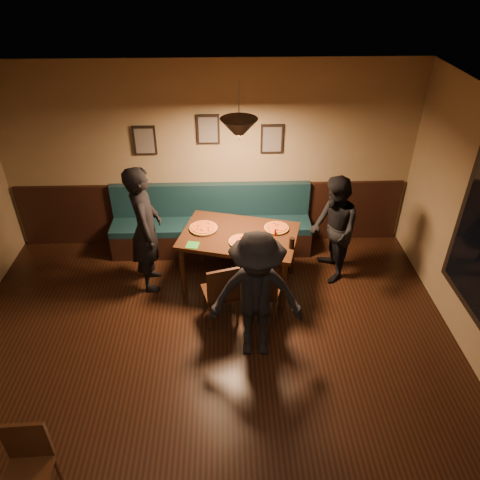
{
  "coord_description": "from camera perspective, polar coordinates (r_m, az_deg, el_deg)",
  "views": [
    {
      "loc": [
        0.23,
        -2.72,
        4.1
      ],
      "look_at": [
        0.4,
        2.02,
        0.95
      ],
      "focal_mm": 34.25,
      "sensor_mm": 36.0,
      "label": 1
    }
  ],
  "objects": [
    {
      "name": "pendant_lamp",
      "position": [
        5.41,
        -0.13,
        13.64
      ],
      "size": [
        0.44,
        0.44,
        0.25
      ],
      "primitive_type": "cone",
      "rotation": [
        3.14,
        0.0,
        0.0
      ],
      "color": "black",
      "rests_on": "ceiling"
    },
    {
      "name": "pizza_a",
      "position": [
        6.17,
        -4.57,
        1.48
      ],
      "size": [
        0.43,
        0.43,
        0.04
      ],
      "primitive_type": "cylinder",
      "rotation": [
        0.0,
        0.0,
        -0.16
      ],
      "color": "orange",
      "rests_on": "dining_table"
    },
    {
      "name": "wainscot",
      "position": [
        7.16,
        -3.57,
        3.38
      ],
      "size": [
        5.88,
        0.06,
        1.0
      ],
      "primitive_type": "cube",
      "color": "black",
      "rests_on": "ground"
    },
    {
      "name": "dining_table",
      "position": [
        6.29,
        -0.11,
        -2.37
      ],
      "size": [
        1.71,
        1.33,
        0.81
      ],
      "primitive_type": "cube",
      "rotation": [
        0.0,
        0.0,
        -0.26
      ],
      "color": "black",
      "rests_on": "floor"
    },
    {
      "name": "diner_right",
      "position": [
        6.35,
        11.57,
        1.23
      ],
      "size": [
        0.64,
        0.79,
        1.53
      ],
      "primitive_type": "imported",
      "rotation": [
        0.0,
        0.0,
        -1.49
      ],
      "color": "black",
      "rests_on": "floor"
    },
    {
      "name": "picture_center",
      "position": [
        6.59,
        -3.99,
        13.57
      ],
      "size": [
        0.32,
        0.04,
        0.42
      ],
      "primitive_type": "cube",
      "color": "black",
      "rests_on": "wall_back"
    },
    {
      "name": "ceiling",
      "position": [
        3.02,
        -6.26,
        7.91
      ],
      "size": [
        7.0,
        7.0,
        0.0
      ],
      "primitive_type": "plane",
      "rotation": [
        3.14,
        0.0,
        0.0
      ],
      "color": "silver",
      "rests_on": "ground"
    },
    {
      "name": "chair_near_left",
      "position": [
        5.68,
        -2.52,
        -6.37
      ],
      "size": [
        0.49,
        0.49,
        0.9
      ],
      "primitive_type": null,
      "rotation": [
        0.0,
        0.0,
        0.27
      ],
      "color": "black",
      "rests_on": "floor"
    },
    {
      "name": "booth_bench",
      "position": [
        6.93,
        -3.61,
        2.26
      ],
      "size": [
        3.0,
        0.6,
        1.0
      ],
      "primitive_type": null,
      "color": "#0F232D",
      "rests_on": "ground"
    },
    {
      "name": "chair_near_right",
      "position": [
        5.7,
        2.93,
        -5.67
      ],
      "size": [
        0.55,
        0.55,
        0.99
      ],
      "primitive_type": null,
      "rotation": [
        0.0,
        0.0,
        -0.32
      ],
      "color": "black",
      "rests_on": "floor"
    },
    {
      "name": "floor",
      "position": [
        4.93,
        -4.12,
        -22.88
      ],
      "size": [
        7.0,
        7.0,
        0.0
      ],
      "primitive_type": "plane",
      "color": "black",
      "rests_on": "ground"
    },
    {
      "name": "pizza_b",
      "position": [
        5.88,
        0.22,
        -0.18
      ],
      "size": [
        0.38,
        0.38,
        0.04
      ],
      "primitive_type": "cylinder",
      "rotation": [
        0.0,
        0.0,
        -0.14
      ],
      "color": "gold",
      "rests_on": "dining_table"
    },
    {
      "name": "pizza_c",
      "position": [
        6.17,
        4.56,
        1.5
      ],
      "size": [
        0.35,
        0.35,
        0.04
      ],
      "primitive_type": "cylinder",
      "rotation": [
        0.0,
        0.0,
        0.05
      ],
      "color": "orange",
      "rests_on": "dining_table"
    },
    {
      "name": "tabasco_bottle",
      "position": [
        6.02,
        4.41,
        1.02
      ],
      "size": [
        0.03,
        0.03,
        0.11
      ],
      "primitive_type": "cylinder",
      "rotation": [
        0.0,
        0.0,
        0.22
      ],
      "color": "#A41405",
      "rests_on": "dining_table"
    },
    {
      "name": "cutlery_set",
      "position": [
        5.73,
        0.04,
        -1.38
      ],
      "size": [
        0.19,
        0.02,
        0.0
      ],
      "primitive_type": "cube",
      "rotation": [
        0.0,
        0.0,
        1.59
      ],
      "color": "silver",
      "rests_on": "dining_table"
    },
    {
      "name": "diner_front",
      "position": [
        5.04,
        2.05,
        -7.14
      ],
      "size": [
        1.07,
        0.64,
        1.62
      ],
      "primitive_type": "imported",
      "rotation": [
        0.0,
        0.0,
        -0.04
      ],
      "color": "black",
      "rests_on": "floor"
    },
    {
      "name": "napkin_b",
      "position": [
        5.87,
        -5.92,
        -0.63
      ],
      "size": [
        0.18,
        0.18,
        0.01
      ],
      "primitive_type": "cube",
      "rotation": [
        0.0,
        0.0,
        -0.19
      ],
      "color": "#217E24",
      "rests_on": "dining_table"
    },
    {
      "name": "soda_glass",
      "position": [
        5.79,
        6.47,
        -0.37
      ],
      "size": [
        0.08,
        0.08,
        0.15
      ],
      "primitive_type": "cylinder",
      "rotation": [
        0.0,
        0.0,
        -0.22
      ],
      "color": "black",
      "rests_on": "dining_table"
    },
    {
      "name": "wall_back",
      "position": [
        6.78,
        -3.83,
        10.09
      ],
      "size": [
        6.0,
        0.0,
        6.0
      ],
      "primitive_type": "plane",
      "rotation": [
        1.57,
        0.0,
        0.0
      ],
      "color": "#8C704F",
      "rests_on": "ground"
    },
    {
      "name": "napkin_a",
      "position": [
        6.25,
        -5.37,
        1.73
      ],
      "size": [
        0.2,
        0.2,
        0.01
      ],
      "primitive_type": "cube",
      "rotation": [
        0.0,
        0.0,
        0.3
      ],
      "color": "#1D6E22",
      "rests_on": "dining_table"
    },
    {
      "name": "cafe_chair_far",
      "position": [
        4.56,
        -25.04,
        -24.94
      ],
      "size": [
        0.39,
        0.39,
        0.85
      ],
      "primitive_type": null,
      "rotation": [
        0.0,
        0.0,
        3.18
      ],
      "color": "black",
      "rests_on": "floor"
    },
    {
      "name": "diner_left",
      "position": [
        6.13,
        -11.67,
        1.31
      ],
      "size": [
        0.5,
        0.7,
        1.78
      ],
      "primitive_type": "imported",
      "rotation": [
        0.0,
        0.0,
        1.7
      ],
      "color": "black",
      "rests_on": "floor"
    },
    {
      "name": "picture_left",
      "position": [
        6.73,
        -11.79,
        12.04
      ],
      "size": [
        0.32,
        0.04,
        0.42
      ],
      "primitive_type": "cube",
      "color": "black",
      "rests_on": "wall_back"
    },
    {
      "name": "picture_right",
      "position": [
        6.67,
        4.0,
        12.45
      ],
      "size": [
        0.32,
        0.04,
        0.42
      ],
      "primitive_type": "cube",
      "color": "black",
      "rests_on": "wall_back"
    }
  ]
}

